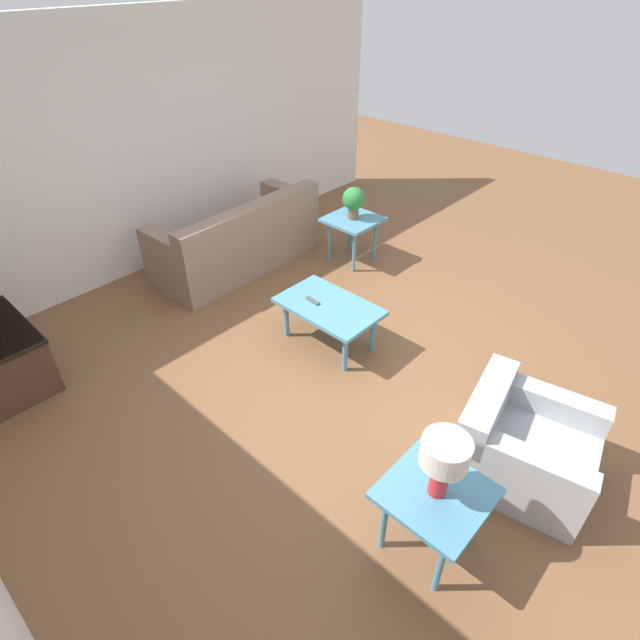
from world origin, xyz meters
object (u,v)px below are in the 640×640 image
object	(u,v)px
coffee_table	(329,309)
armchair	(521,445)
side_table_plant	(353,224)
side_table_lamp	(435,499)
sofa	(239,241)
potted_plant	(354,200)
table_lamp	(444,457)

from	to	relation	value
coffee_table	armchair	bearing A→B (deg)	174.80
side_table_plant	side_table_lamp	size ratio (longest dim) A/B	1.00
side_table_lamp	armchair	bearing A→B (deg)	-99.54
sofa	coffee_table	world-z (taller)	sofa
sofa	side_table_plant	bearing A→B (deg)	137.39
side_table_plant	potted_plant	size ratio (longest dim) A/B	1.56
coffee_table	potted_plant	xyz separation A→B (m)	(0.90, -1.42, 0.39)
side_table_plant	side_table_lamp	world-z (taller)	same
armchair	coffee_table	bearing A→B (deg)	73.59
coffee_table	table_lamp	xyz separation A→B (m)	(-1.85, 1.11, 0.47)
sofa	armchair	size ratio (longest dim) A/B	2.02
armchair	coffee_table	xyz separation A→B (m)	(2.01, -0.18, 0.12)
side_table_lamp	side_table_plant	bearing A→B (deg)	-42.52
coffee_table	side_table_lamp	size ratio (longest dim) A/B	1.62
sofa	table_lamp	world-z (taller)	table_lamp
table_lamp	side_table_lamp	bearing A→B (deg)	0.00
side_table_lamp	coffee_table	bearing A→B (deg)	-30.93
side_table_lamp	table_lamp	distance (m)	0.39
armchair	side_table_lamp	distance (m)	0.96
potted_plant	side_table_lamp	bearing A→B (deg)	137.48
coffee_table	table_lamp	size ratio (longest dim) A/B	2.19
side_table_plant	table_lamp	world-z (taller)	table_lamp
coffee_table	table_lamp	world-z (taller)	table_lamp
armchair	side_table_plant	world-z (taller)	armchair
sofa	armchair	xyz separation A→B (m)	(-3.80, 0.57, -0.05)
coffee_table	side_table_plant	world-z (taller)	side_table_plant
side_table_plant	side_table_lamp	distance (m)	3.74
armchair	table_lamp	bearing A→B (deg)	159.25
armchair	side_table_lamp	bearing A→B (deg)	159.25
table_lamp	sofa	bearing A→B (deg)	-22.38
sofa	side_table_plant	size ratio (longest dim) A/B	3.48
side_table_plant	armchair	bearing A→B (deg)	151.20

